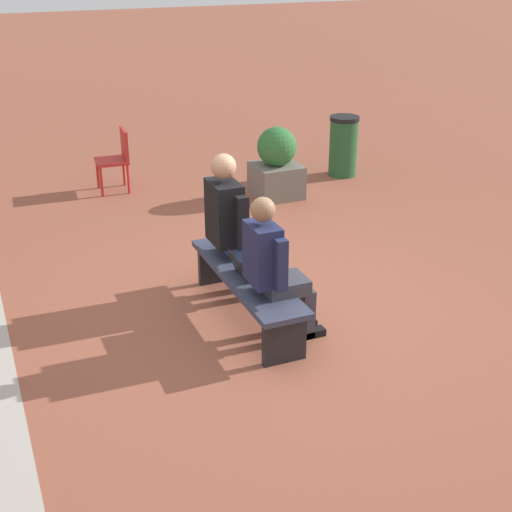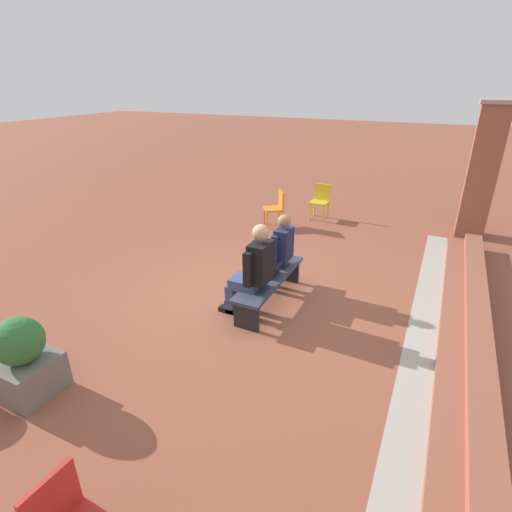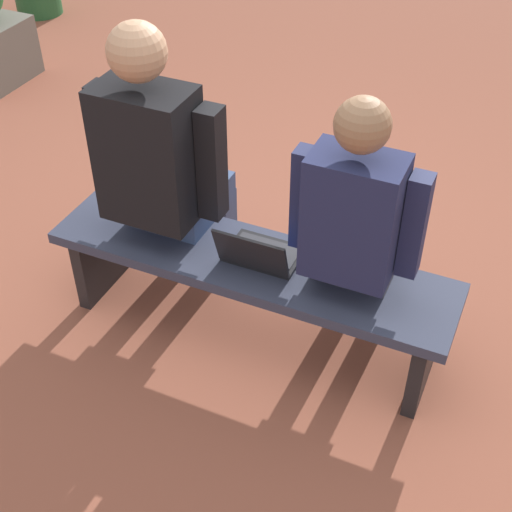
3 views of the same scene
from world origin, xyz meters
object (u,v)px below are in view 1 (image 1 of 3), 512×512
Objects in this scene: laptop at (248,271)px; litter_bin at (343,146)px; planter at (277,165)px; person_adult at (236,224)px; plastic_chair_near_bench_left at (117,156)px; person_student at (274,265)px; bench at (247,283)px.

laptop is 4.51m from litter_bin.
laptop is 3.40m from planter.
planter reaches higher than laptop.
planter reaches higher than litter_bin.
person_adult is 3.58m from plastic_chair_near_bench_left.
planter is (2.98, -1.63, -0.06)m from laptop.
laptop is (-0.48, 0.08, -0.25)m from person_adult.
laptop is at bearing 11.22° from person_student.
laptop is 0.34× the size of planter.
person_adult is 1.67× the size of litter_bin.
litter_bin is (3.85, -2.82, -0.27)m from person_student.
person_student reaches higher than laptop.
plastic_chair_near_bench_left is at bearing 3.73° from bench.
person_adult reaches higher than laptop.
person_adult is at bearing -9.93° from laptop.
bench is at bearing 139.73° from litter_bin.
person_student is 4.45m from plastic_chair_near_bench_left.
litter_bin is (-0.59, -3.15, -0.05)m from plastic_chair_near_bench_left.
planter is at bearing -28.69° from laptop.
person_student is 0.88m from person_adult.
laptop is at bearing 140.02° from litter_bin.
laptop is at bearing 170.07° from person_adult.
person_adult is (0.43, -0.07, 0.40)m from bench.
person_adult is 4.11m from litter_bin.
planter is (2.49, -1.54, -0.32)m from person_adult.
laptop is 0.37× the size of litter_bin.
bench is at bearing 151.09° from planter.
bench is at bearing -176.27° from plastic_chair_near_bench_left.
plastic_chair_near_bench_left reaches higher than laptop.
planter is 1.09× the size of litter_bin.
person_student is at bearing -175.80° from plastic_chair_near_bench_left.
plastic_chair_near_bench_left is (3.99, 0.26, 0.13)m from bench.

